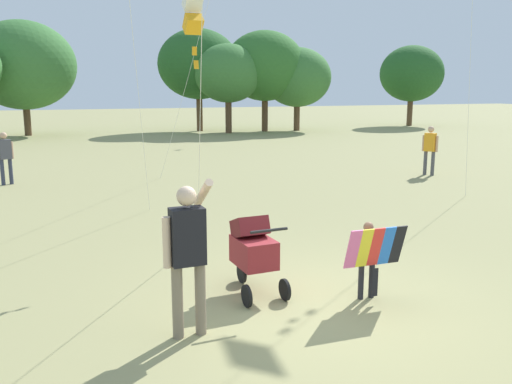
{
  "coord_description": "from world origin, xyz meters",
  "views": [
    {
      "loc": [
        -2.87,
        -5.48,
        2.67
      ],
      "look_at": [
        -0.49,
        1.05,
        1.3
      ],
      "focal_mm": 38.13,
      "sensor_mm": 36.0,
      "label": 1
    }
  ],
  "objects_px": {
    "person_red_shirt": "(430,146)",
    "person_couple_left": "(5,154)",
    "person_adult_flyer": "(188,247)",
    "stroller": "(253,248)",
    "kite_adult_black": "(193,14)",
    "child_with_butterfly_kite": "(369,252)"
  },
  "relations": [
    {
      "from": "person_adult_flyer",
      "to": "stroller",
      "type": "distance_m",
      "value": 1.47
    },
    {
      "from": "person_couple_left",
      "to": "person_adult_flyer",
      "type": "bearing_deg",
      "value": -76.33
    },
    {
      "from": "kite_adult_black",
      "to": "person_couple_left",
      "type": "bearing_deg",
      "value": 116.31
    },
    {
      "from": "child_with_butterfly_kite",
      "to": "stroller",
      "type": "distance_m",
      "value": 1.47
    },
    {
      "from": "stroller",
      "to": "kite_adult_black",
      "type": "relative_size",
      "value": 0.26
    },
    {
      "from": "person_adult_flyer",
      "to": "person_couple_left",
      "type": "distance_m",
      "value": 10.99
    },
    {
      "from": "kite_adult_black",
      "to": "person_red_shirt",
      "type": "relative_size",
      "value": 2.82
    },
    {
      "from": "stroller",
      "to": "person_red_shirt",
      "type": "height_order",
      "value": "person_red_shirt"
    },
    {
      "from": "kite_adult_black",
      "to": "person_couple_left",
      "type": "relative_size",
      "value": 2.91
    },
    {
      "from": "person_adult_flyer",
      "to": "stroller",
      "type": "bearing_deg",
      "value": 41.22
    },
    {
      "from": "stroller",
      "to": "child_with_butterfly_kite",
      "type": "bearing_deg",
      "value": -29.14
    },
    {
      "from": "person_adult_flyer",
      "to": "kite_adult_black",
      "type": "height_order",
      "value": "kite_adult_black"
    },
    {
      "from": "kite_adult_black",
      "to": "person_red_shirt",
      "type": "xyz_separation_m",
      "value": [
        8.31,
        4.59,
        -2.92
      ]
    },
    {
      "from": "stroller",
      "to": "kite_adult_black",
      "type": "height_order",
      "value": "kite_adult_black"
    },
    {
      "from": "child_with_butterfly_kite",
      "to": "stroller",
      "type": "height_order",
      "value": "stroller"
    },
    {
      "from": "child_with_butterfly_kite",
      "to": "person_red_shirt",
      "type": "height_order",
      "value": "person_red_shirt"
    },
    {
      "from": "child_with_butterfly_kite",
      "to": "person_red_shirt",
      "type": "bearing_deg",
      "value": 48.68
    },
    {
      "from": "person_red_shirt",
      "to": "stroller",
      "type": "bearing_deg",
      "value": -138.93
    },
    {
      "from": "person_adult_flyer",
      "to": "kite_adult_black",
      "type": "relative_size",
      "value": 0.41
    },
    {
      "from": "stroller",
      "to": "person_red_shirt",
      "type": "xyz_separation_m",
      "value": [
        8.2,
        7.15,
        0.26
      ]
    },
    {
      "from": "person_red_shirt",
      "to": "person_couple_left",
      "type": "height_order",
      "value": "person_red_shirt"
    },
    {
      "from": "child_with_butterfly_kite",
      "to": "person_red_shirt",
      "type": "xyz_separation_m",
      "value": [
        6.91,
        7.86,
        0.25
      ]
    }
  ]
}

